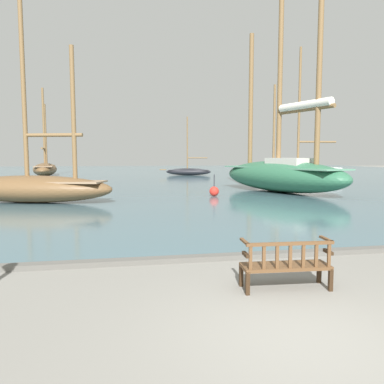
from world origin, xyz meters
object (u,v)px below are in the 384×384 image
at_px(sailboat_far_starboard, 299,170).
at_px(park_bench, 286,264).
at_px(sailboat_outer_starboard, 188,171).
at_px(sailboat_mid_port, 31,185).
at_px(sailboat_outer_port, 281,171).
at_px(sailboat_distant_harbor, 45,168).
at_px(channel_buoy, 214,191).

bearing_deg(sailboat_far_starboard, park_bench, -116.53).
bearing_deg(park_bench, sailboat_outer_starboard, 83.02).
relative_size(sailboat_mid_port, sailboat_far_starboard, 0.79).
relative_size(sailboat_mid_port, sailboat_outer_port, 0.67).
xyz_separation_m(park_bench, sailboat_outer_starboard, (4.70, 38.40, 0.11)).
xyz_separation_m(sailboat_mid_port, sailboat_distant_harbor, (-4.56, 26.36, 0.02)).
bearing_deg(sailboat_far_starboard, sailboat_outer_starboard, 135.57).
relative_size(sailboat_distant_harbor, sailboat_outer_starboard, 1.45).
distance_m(sailboat_far_starboard, sailboat_distant_harbor, 28.74).
bearing_deg(sailboat_far_starboard, sailboat_outer_port, -120.75).
bearing_deg(sailboat_far_starboard, channel_buoy, -131.16).
xyz_separation_m(sailboat_mid_port, channel_buoy, (9.78, 1.30, -0.60)).
bearing_deg(sailboat_outer_port, park_bench, -113.24).
distance_m(sailboat_outer_port, sailboat_outer_starboard, 21.86).
bearing_deg(channel_buoy, sailboat_outer_starboard, 84.06).
bearing_deg(sailboat_outer_port, sailboat_far_starboard, 59.25).
xyz_separation_m(sailboat_far_starboard, sailboat_distant_harbor, (-26.49, 11.16, -0.02)).
xyz_separation_m(park_bench, sailboat_distant_harbor, (-12.07, 40.03, 0.52)).
relative_size(park_bench, sailboat_outer_starboard, 0.23).
xyz_separation_m(park_bench, channel_buoy, (2.27, 14.98, -0.10)).
relative_size(sailboat_outer_port, sailboat_outer_starboard, 2.18).
height_order(park_bench, sailboat_outer_port, sailboat_outer_port).
bearing_deg(sailboat_mid_port, sailboat_outer_port, 11.64).
xyz_separation_m(sailboat_outer_port, sailboat_outer_starboard, (-2.47, 21.70, -0.89)).
distance_m(sailboat_mid_port, sailboat_outer_starboard, 27.58).
bearing_deg(park_bench, channel_buoy, 81.40).
relative_size(park_bench, channel_buoy, 1.29).
relative_size(sailboat_mid_port, sailboat_distant_harbor, 1.01).
bearing_deg(sailboat_outer_starboard, park_bench, -96.98).
relative_size(sailboat_far_starboard, channel_buoy, 10.27).
distance_m(sailboat_distant_harbor, sailboat_outer_starboard, 16.86).
bearing_deg(sailboat_mid_port, channel_buoy, 7.59).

